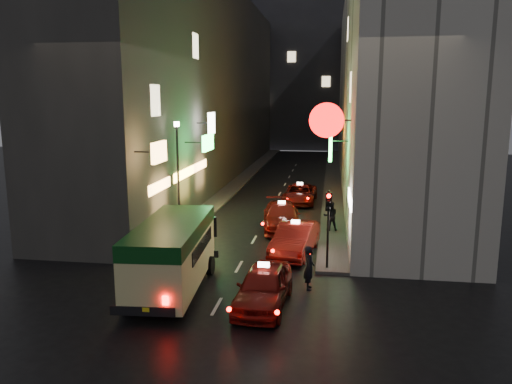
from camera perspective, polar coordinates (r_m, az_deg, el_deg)
The scene contains 15 objects.
ground at distance 15.59m, azimuth -8.03°, elevation -18.65°, with size 120.00×120.00×0.00m, color black.
building_left at distance 48.53m, azimuth -5.88°, elevation 12.24°, with size 7.57×52.00×18.00m.
building_right at distance 47.17m, azimuth 13.74°, elevation 12.04°, with size 8.11×52.00×18.00m.
building_far at distance 79.17m, azimuth 5.85°, elevation 13.04°, with size 30.00×10.00×22.00m, color #333338.
sidewalk_left at distance 48.31m, azimuth -1.37°, elevation 1.67°, with size 1.50×52.00×0.15m, color #474441.
sidewalk_right at distance 47.59m, azimuth 8.77°, elevation 1.41°, with size 1.50×52.00×0.15m, color #474441.
minibus at distance 20.08m, azimuth -9.56°, elevation -6.34°, with size 2.75×6.72×2.83m.
taxi_near at distance 18.72m, azimuth 0.87°, elevation -10.39°, with size 2.57×5.66×1.93m.
taxi_second at distance 24.72m, azimuth 4.51°, elevation -5.08°, with size 3.20×6.04×2.00m.
taxi_third at distance 29.46m, azimuth 2.96°, elevation -2.55°, with size 3.01×5.84×1.95m.
taxi_far at distance 36.87m, azimuth 5.03°, elevation -0.03°, with size 2.28×5.10×1.77m.
pedestrian_crossing at distance 20.36m, azimuth 6.10°, elevation -8.29°, with size 0.67×0.43×2.04m, color black.
pedestrian_sidewalk at distance 28.81m, azimuth 8.52°, elevation -2.50°, with size 0.72×0.45×1.92m, color black.
traffic_light at distance 22.02m, azimuth 8.27°, elevation -2.37°, with size 0.26×0.43×3.50m.
lamp_post at distance 27.55m, azimuth -8.90°, elevation 2.42°, with size 0.28×0.28×6.22m.
Camera 1 is at (4.06, -12.99, 7.60)m, focal length 35.00 mm.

